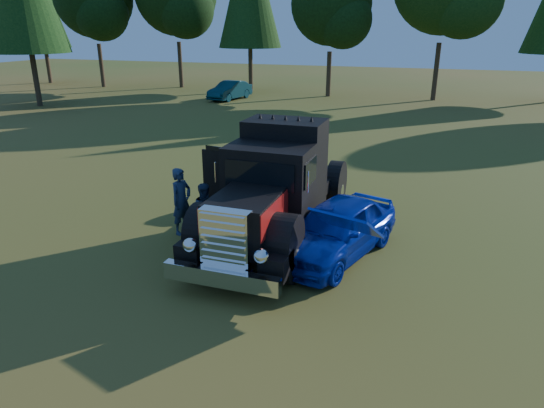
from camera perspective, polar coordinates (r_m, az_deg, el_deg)
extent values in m
plane|color=#305118|center=(11.50, -7.02, -7.39)|extent=(120.00, 120.00, 0.00)
cylinder|color=#2D2116|center=(38.10, -26.14, 13.82)|extent=(0.36, 0.36, 4.68)
cylinder|color=#2D2116|center=(48.37, -19.44, 15.12)|extent=(0.36, 0.36, 3.78)
sphere|color=black|center=(46.83, -19.46, 20.41)|extent=(4.62, 4.62, 4.62)
cylinder|color=#2D2116|center=(53.66, -24.92, 15.11)|extent=(0.36, 0.36, 4.32)
cylinder|color=#2D2116|center=(39.71, 6.69, 14.93)|extent=(0.36, 0.36, 3.42)
sphere|color=black|center=(39.57, 7.01, 22.34)|extent=(6.08, 6.08, 6.08)
sphere|color=black|center=(38.57, 8.44, 20.64)|extent=(4.18, 4.18, 4.18)
cylinder|color=#2D2116|center=(42.67, -2.54, 16.26)|extent=(0.36, 0.36, 4.68)
cylinder|color=#2D2116|center=(46.15, -10.73, 15.79)|extent=(0.36, 0.36, 3.96)
sphere|color=black|center=(44.64, -10.15, 21.63)|extent=(4.84, 4.84, 4.84)
cylinder|color=#2D2116|center=(39.23, 18.73, 14.51)|extent=(0.36, 0.36, 4.14)
sphere|color=black|center=(38.21, 21.76, 21.33)|extent=(5.06, 5.06, 5.06)
cylinder|color=black|center=(11.30, -8.21, -4.85)|extent=(0.32, 1.10, 1.10)
cylinder|color=black|center=(10.58, 2.05, -6.47)|extent=(0.32, 1.10, 1.10)
cylinder|color=black|center=(15.42, -0.15, 2.29)|extent=(0.32, 1.10, 1.10)
cylinder|color=black|center=(14.89, 7.51, 1.46)|extent=(0.32, 1.10, 1.10)
cylinder|color=black|center=(15.32, 1.02, 2.17)|extent=(0.32, 1.10, 1.10)
cylinder|color=black|center=(14.96, 6.27, 1.59)|extent=(0.32, 1.10, 1.10)
cube|color=black|center=(13.11, 1.02, -0.69)|extent=(1.60, 6.40, 0.28)
cube|color=white|center=(9.88, -6.02, -8.63)|extent=(2.50, 0.22, 0.36)
cube|color=white|center=(9.81, -5.43, -4.25)|extent=(1.05, 0.30, 1.30)
cube|color=black|center=(10.68, -3.13, -1.81)|extent=(1.35, 1.80, 1.10)
cube|color=maroon|center=(10.87, -6.53, -0.38)|extent=(0.02, 1.80, 0.60)
cube|color=maroon|center=(10.38, 0.38, -1.26)|extent=(0.02, 1.80, 0.60)
cylinder|color=black|center=(11.10, -7.85, -3.05)|extent=(0.55, 1.24, 1.24)
cylinder|color=black|center=(10.43, 1.55, -4.43)|extent=(0.55, 1.24, 1.24)
sphere|color=white|center=(10.17, -9.59, -4.80)|extent=(0.32, 0.32, 0.32)
sphere|color=white|center=(9.57, -1.28, -6.16)|extent=(0.32, 0.32, 0.32)
cube|color=black|center=(11.95, -0.37, 1.94)|extent=(2.05, 1.30, 2.10)
cube|color=black|center=(11.20, -1.52, 3.35)|extent=(1.70, 0.05, 0.65)
cube|color=black|center=(13.07, 1.53, 4.47)|extent=(2.05, 1.30, 2.50)
cube|color=black|center=(14.81, 3.44, 3.12)|extent=(2.00, 2.00, 0.35)
cube|color=black|center=(13.05, -6.07, 2.96)|extent=(1.10, 0.23, 1.50)
cube|color=maroon|center=(13.14, -5.99, 2.40)|extent=(0.84, 0.15, 0.75)
imported|color=#0821B0|center=(11.81, 7.60, -2.92)|extent=(2.77, 4.37, 1.39)
cube|color=#0821B0|center=(9.93, 8.74, -2.23)|extent=(1.52, 1.27, 0.67)
imported|color=#1E2546|center=(13.12, -10.59, 0.32)|extent=(0.59, 0.75, 1.82)
imported|color=#1A2B3E|center=(12.55, -7.73, -1.04)|extent=(0.94, 0.97, 1.58)
imported|color=#0A3441|center=(37.84, -4.97, 13.17)|extent=(2.19, 4.35, 1.37)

